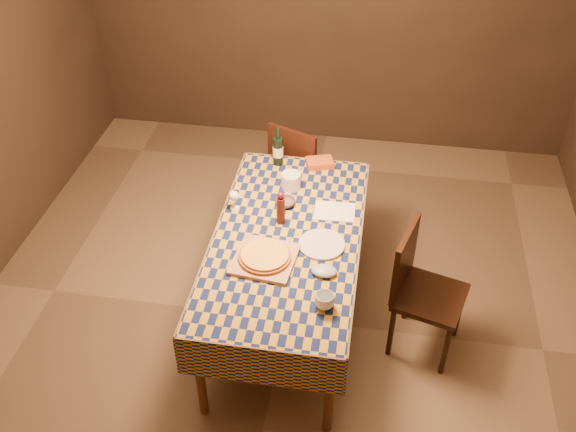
{
  "coord_description": "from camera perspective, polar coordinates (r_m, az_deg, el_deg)",
  "views": [
    {
      "loc": [
        0.5,
        -3.06,
        3.42
      ],
      "look_at": [
        0.0,
        0.05,
        0.9
      ],
      "focal_mm": 40.0,
      "sensor_mm": 36.0,
      "label": 1
    }
  ],
  "objects": [
    {
      "name": "takeout_container",
      "position": [
        4.71,
        2.83,
        4.74
      ],
      "size": [
        0.22,
        0.19,
        0.05
      ],
      "primitive_type": "cube",
      "rotation": [
        0.0,
        0.0,
        0.31
      ],
      "color": "#B04917",
      "rests_on": "dining_table"
    },
    {
      "name": "chair_far",
      "position": [
        5.13,
        1.03,
        4.28
      ],
      "size": [
        0.55,
        0.56,
        0.93
      ],
      "color": "black",
      "rests_on": "ground"
    },
    {
      "name": "cutting_board",
      "position": [
        3.91,
        -2.07,
        -3.83
      ],
      "size": [
        0.4,
        0.4,
        0.02
      ],
      "primitive_type": "cube",
      "rotation": [
        0.0,
        0.0,
        -0.11
      ],
      "color": "tan",
      "rests_on": "dining_table"
    },
    {
      "name": "pizza",
      "position": [
        3.89,
        -2.08,
        -3.54
      ],
      "size": [
        0.43,
        0.43,
        0.03
      ],
      "color": "#A5541B",
      "rests_on": "cutting_board"
    },
    {
      "name": "white_plate",
      "position": [
        4.01,
        3.01,
        -2.54
      ],
      "size": [
        0.33,
        0.33,
        0.02
      ],
      "primitive_type": "cylinder",
      "rotation": [
        0.0,
        0.0,
        0.13
      ],
      "color": "silver",
      "rests_on": "dining_table"
    },
    {
      "name": "bowl",
      "position": [
        4.32,
        -0.21,
        1.2
      ],
      "size": [
        0.15,
        0.15,
        0.04
      ],
      "primitive_type": "imported",
      "rotation": [
        0.0,
        0.0,
        0.15
      ],
      "color": "#5A454C",
      "rests_on": "dining_table"
    },
    {
      "name": "pepper_mill",
      "position": [
        4.12,
        -0.65,
        0.66
      ],
      "size": [
        0.06,
        0.06,
        0.24
      ],
      "color": "#451610",
      "rests_on": "dining_table"
    },
    {
      "name": "dining_table",
      "position": [
        4.13,
        -0.11,
        -2.67
      ],
      "size": [
        0.94,
        1.84,
        0.77
      ],
      "color": "brown",
      "rests_on": "ground"
    },
    {
      "name": "wine_glass",
      "position": [
        4.26,
        -4.85,
        1.74
      ],
      "size": [
        0.07,
        0.07,
        0.14
      ],
      "color": "white",
      "rests_on": "dining_table"
    },
    {
      "name": "flour_bag",
      "position": [
        3.82,
        3.24,
        -4.89
      ],
      "size": [
        0.18,
        0.16,
        0.04
      ],
      "primitive_type": "ellipsoid",
      "rotation": [
        0.0,
        0.0,
        0.35
      ],
      "color": "#9EAACA",
      "rests_on": "dining_table"
    },
    {
      "name": "deli_tub",
      "position": [
        4.46,
        0.27,
        3.14
      ],
      "size": [
        0.17,
        0.17,
        0.11
      ],
      "primitive_type": "cylinder",
      "rotation": [
        0.0,
        0.0,
        0.28
      ],
      "color": "silver",
      "rests_on": "dining_table"
    },
    {
      "name": "room",
      "position": [
        3.73,
        -0.12,
        4.93
      ],
      "size": [
        5.0,
        5.1,
        2.7
      ],
      "color": "brown",
      "rests_on": "ground"
    },
    {
      "name": "tumbler",
      "position": [
        3.61,
        3.27,
        -7.55
      ],
      "size": [
        0.12,
        0.12,
        0.09
      ],
      "primitive_type": "imported",
      "rotation": [
        0.0,
        0.0,
        0.06
      ],
      "color": "silver",
      "rests_on": "dining_table"
    },
    {
      "name": "chair_right",
      "position": [
        4.19,
        11.58,
        -6.04
      ],
      "size": [
        0.53,
        0.52,
        0.93
      ],
      "color": "black",
      "rests_on": "ground"
    },
    {
      "name": "flour_patch",
      "position": [
        4.29,
        4.17,
        0.43
      ],
      "size": [
        0.27,
        0.21,
        0.0
      ],
      "primitive_type": "cube",
      "rotation": [
        0.0,
        0.0,
        0.03
      ],
      "color": "white",
      "rests_on": "dining_table"
    },
    {
      "name": "wine_bottle",
      "position": [
        4.68,
        -0.9,
        5.85
      ],
      "size": [
        0.1,
        0.1,
        0.3
      ],
      "color": "black",
      "rests_on": "dining_table"
    }
  ]
}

